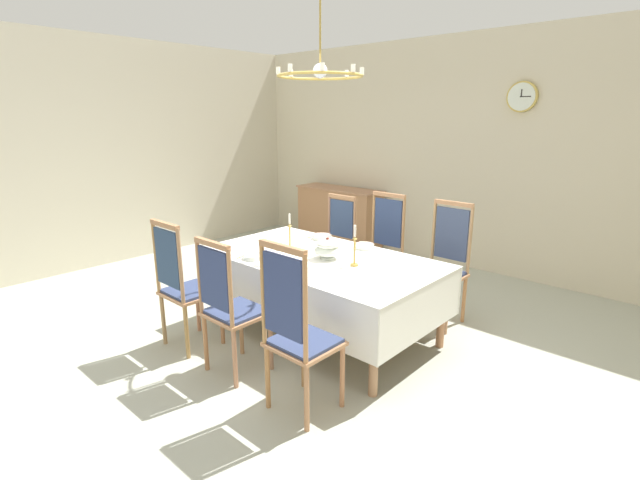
{
  "coord_description": "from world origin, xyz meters",
  "views": [
    {
      "loc": [
        2.74,
        -2.83,
        2.01
      ],
      "look_at": [
        0.07,
        0.09,
        0.94
      ],
      "focal_mm": 26.02,
      "sensor_mm": 36.0,
      "label": 1
    }
  ],
  "objects": [
    {
      "name": "ground",
      "position": [
        0.0,
        0.0,
        -0.02
      ],
      "size": [
        7.23,
        5.96,
        0.04
      ],
      "primitive_type": "cube",
      "color": "#B3B7A6"
    },
    {
      "name": "back_wall",
      "position": [
        0.0,
        3.02,
        1.51
      ],
      "size": [
        7.23,
        0.08,
        3.01
      ],
      "primitive_type": "cube",
      "color": "beige",
      "rests_on": "ground"
    },
    {
      "name": "left_wall",
      "position": [
        -3.65,
        0.0,
        1.51
      ],
      "size": [
        0.08,
        5.96,
        3.01
      ],
      "primitive_type": "cube",
      "color": "beige",
      "rests_on": "ground"
    },
    {
      "name": "dining_table",
      "position": [
        0.0,
        0.17,
        0.68
      ],
      "size": [
        2.18,
        1.21,
        0.75
      ],
      "color": "#B27B48",
      "rests_on": "ground"
    },
    {
      "name": "tablecloth",
      "position": [
        0.0,
        0.17,
        0.64
      ],
      "size": [
        2.2,
        1.23,
        0.44
      ],
      "color": "white",
      "rests_on": "dining_table"
    },
    {
      "name": "chair_south_a",
      "position": [
        -0.69,
        -0.84,
        0.6
      ],
      "size": [
        0.44,
        0.42,
        1.16
      ],
      "color": "#B77655",
      "rests_on": "ground"
    },
    {
      "name": "chair_north_a",
      "position": [
        -0.69,
        1.18,
        0.58
      ],
      "size": [
        0.44,
        0.42,
        1.1
      ],
      "rotation": [
        0.0,
        0.0,
        3.14
      ],
      "color": "#B07F4D",
      "rests_on": "ground"
    },
    {
      "name": "chair_south_b",
      "position": [
        -0.03,
        -0.84,
        0.58
      ],
      "size": [
        0.44,
        0.42,
        1.12
      ],
      "color": "#AD7D53",
      "rests_on": "ground"
    },
    {
      "name": "chair_north_b",
      "position": [
        -0.03,
        1.19,
        0.61
      ],
      "size": [
        0.44,
        0.42,
        1.2
      ],
      "rotation": [
        0.0,
        0.0,
        3.14
      ],
      "color": "tan",
      "rests_on": "ground"
    },
    {
      "name": "chair_south_c",
      "position": [
        0.72,
        -0.84,
        0.62
      ],
      "size": [
        0.44,
        0.42,
        1.24
      ],
      "color": "#A77849",
      "rests_on": "ground"
    },
    {
      "name": "chair_north_c",
      "position": [
        0.72,
        1.19,
        0.61
      ],
      "size": [
        0.44,
        0.42,
        1.2
      ],
      "rotation": [
        0.0,
        0.0,
        3.14
      ],
      "color": "#A97855",
      "rests_on": "ground"
    },
    {
      "name": "soup_tureen",
      "position": [
        0.09,
        0.17,
        0.85
      ],
      "size": [
        0.24,
        0.24,
        0.2
      ],
      "color": "white",
      "rests_on": "tablecloth"
    },
    {
      "name": "candlestick_west",
      "position": [
        -0.4,
        0.17,
        0.89
      ],
      "size": [
        0.07,
        0.07,
        0.35
      ],
      "color": "gold",
      "rests_on": "tablecloth"
    },
    {
      "name": "candlestick_east",
      "position": [
        0.4,
        0.17,
        0.9
      ],
      "size": [
        0.07,
        0.07,
        0.36
      ],
      "color": "gold",
      "rests_on": "tablecloth"
    },
    {
      "name": "bowl_near_left",
      "position": [
        -0.4,
        -0.28,
        0.78
      ],
      "size": [
        0.19,
        0.19,
        0.04
      ],
      "color": "white",
      "rests_on": "tablecloth"
    },
    {
      "name": "bowl_near_right",
      "position": [
        -0.41,
        0.65,
        0.78
      ],
      "size": [
        0.2,
        0.2,
        0.05
      ],
      "color": "white",
      "rests_on": "tablecloth"
    },
    {
      "name": "bowl_far_left",
      "position": [
        0.14,
        0.67,
        0.78
      ],
      "size": [
        0.19,
        0.19,
        0.05
      ],
      "color": "white",
      "rests_on": "tablecloth"
    },
    {
      "name": "spoon_primary",
      "position": [
        -0.53,
        -0.26,
        0.76
      ],
      "size": [
        0.05,
        0.18,
        0.01
      ],
      "rotation": [
        0.0,
        0.0,
        0.2
      ],
      "color": "gold",
      "rests_on": "tablecloth"
    },
    {
      "name": "spoon_secondary",
      "position": [
        -0.54,
        0.68,
        0.76
      ],
      "size": [
        0.03,
        0.18,
        0.01
      ],
      "rotation": [
        0.0,
        0.0,
        -0.02
      ],
      "color": "gold",
      "rests_on": "tablecloth"
    },
    {
      "name": "sideboard",
      "position": [
        -1.9,
        2.7,
        0.45
      ],
      "size": [
        1.44,
        0.48,
        0.9
      ],
      "rotation": [
        0.0,
        0.0,
        3.14
      ],
      "color": "#AF7A52",
      "rests_on": "ground"
    },
    {
      "name": "mounted_clock",
      "position": [
        0.67,
        2.95,
        2.22
      ],
      "size": [
        0.35,
        0.06,
        0.35
      ],
      "color": "#D1B251"
    },
    {
      "name": "chandelier",
      "position": [
        -0.0,
        0.17,
        2.33
      ],
      "size": [
        0.73,
        0.73,
        0.66
      ],
      "color": "gold"
    }
  ]
}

